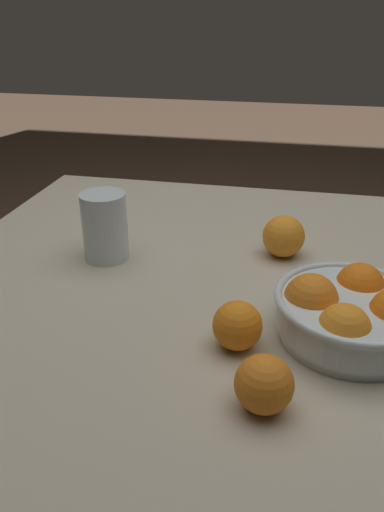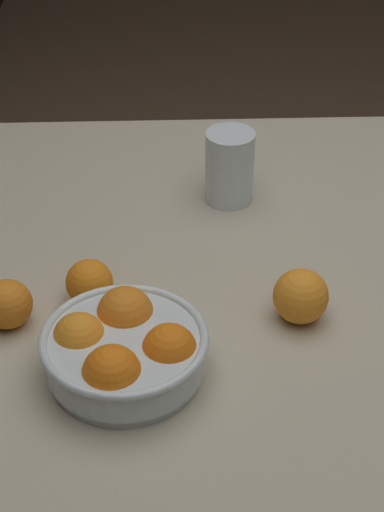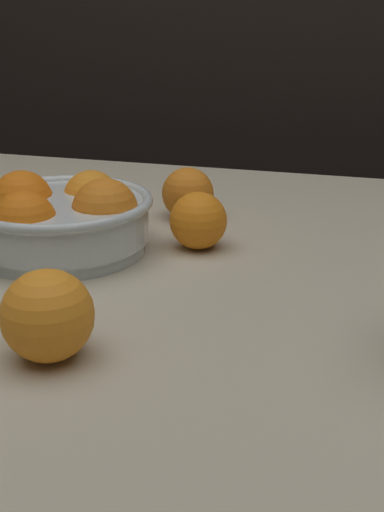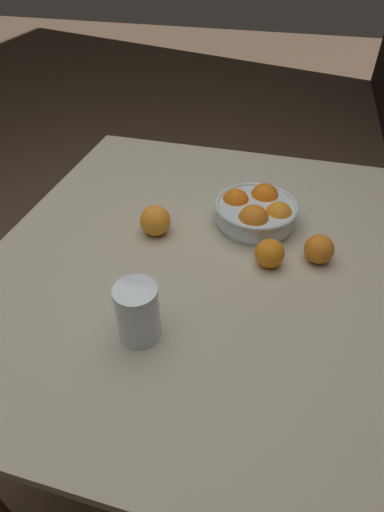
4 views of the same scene
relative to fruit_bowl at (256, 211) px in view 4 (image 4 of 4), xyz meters
The scene contains 7 objects.
ground_plane 0.78m from the fruit_bowl, 27.67° to the right, with size 12.00×12.00×0.00m, color brown.
dining_table 0.21m from the fruit_bowl, 27.67° to the right, with size 1.15×1.09×0.72m.
fruit_bowl is the anchor object (origin of this frame).
juice_glass 0.46m from the fruit_bowl, 21.39° to the right, with size 0.08×0.08×0.13m.
orange_loose_near_bowl 0.20m from the fruit_bowl, 56.95° to the left, with size 0.07×0.07×0.07m, color orange.
orange_loose_front 0.17m from the fruit_bowl, 19.04° to the left, with size 0.07×0.07×0.07m, color orange.
orange_loose_aside 0.27m from the fruit_bowl, 66.81° to the right, with size 0.08×0.08×0.08m, color orange.
Camera 4 is at (0.74, 0.14, 1.36)m, focal length 28.00 mm.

